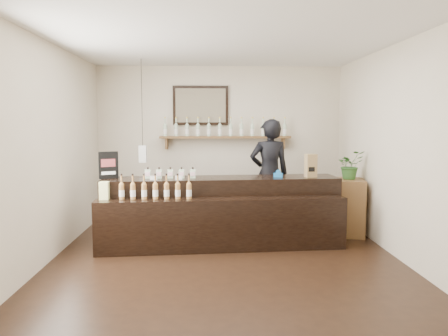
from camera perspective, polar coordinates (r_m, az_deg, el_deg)
name	(u,v)px	position (r m, az deg, el deg)	size (l,w,h in m)	color
ground	(225,256)	(5.94, 0.14, -11.38)	(5.00, 5.00, 0.00)	black
room_shell	(225,128)	(5.67, 0.14, 5.29)	(5.00, 5.00, 5.00)	beige
back_wall_decor	(212,123)	(8.04, -1.62, 5.87)	(2.66, 0.96, 1.69)	brown
counter	(221,213)	(6.38, -0.39, -5.95)	(3.48, 1.15, 1.13)	black
promo_sign	(109,165)	(6.47, -14.85, 0.36)	(0.26, 0.14, 0.39)	black
paper_bag	(311,166)	(6.56, 11.27, 0.30)	(0.18, 0.15, 0.34)	olive
tape_dispenser	(278,174)	(6.49, 7.10, -0.83)	(0.14, 0.09, 0.11)	#1763A7
side_cabinet	(349,207)	(7.19, 15.99, -4.91)	(0.56, 0.69, 0.88)	brown
potted_plant	(350,165)	(7.09, 16.14, 0.39)	(0.40, 0.35, 0.45)	#2F5E25
shopkeeper	(269,167)	(7.32, 5.94, 0.16)	(0.75, 0.49, 2.06)	black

